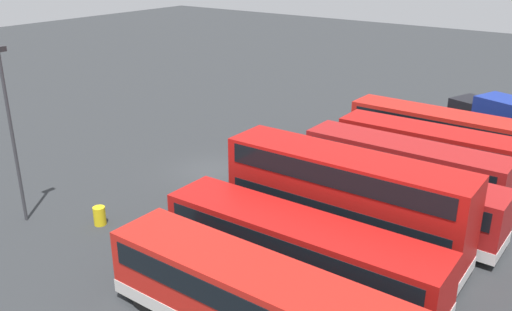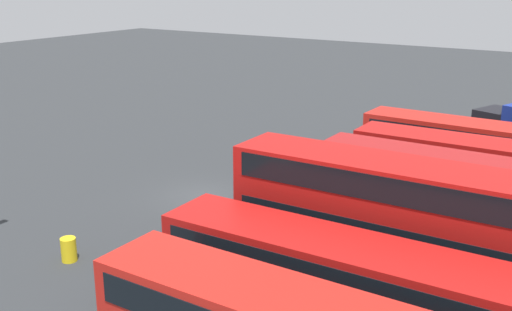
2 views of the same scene
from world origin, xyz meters
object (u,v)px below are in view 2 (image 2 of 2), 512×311
bus_single_deck_second (463,165)px  bus_double_decker_fifth (382,217)px  bus_single_deck_near_end (472,146)px  bus_single_deck_sixth (335,279)px  bus_single_deck_fourth (418,212)px  waste_bin_yellow (69,250)px  bus_single_deck_third (437,182)px

bus_single_deck_second → bus_double_decker_fifth: bus_double_decker_fifth is taller
bus_single_deck_near_end → bus_single_deck_sixth: bearing=1.4°
bus_single_deck_fourth → bus_single_deck_sixth: bearing=-2.4°
bus_single_deck_second → waste_bin_yellow: bearing=-34.4°
bus_single_deck_third → bus_single_deck_near_end: bearing=-177.7°
bus_single_deck_sixth → bus_single_deck_third: bearing=-179.1°
bus_single_deck_near_end → bus_double_decker_fifth: size_ratio=1.08×
bus_single_deck_fourth → bus_single_deck_near_end: bearing=-176.2°
bus_single_deck_near_end → bus_double_decker_fifth: 14.35m
bus_single_deck_third → bus_double_decker_fifth: bus_double_decker_fifth is taller
bus_single_deck_second → waste_bin_yellow: (15.69, -10.74, -1.15)m
bus_single_deck_fourth → waste_bin_yellow: bearing=-52.6°
bus_single_deck_near_end → bus_single_deck_second: bearing=7.9°
bus_single_deck_second → bus_single_deck_third: same height
bus_double_decker_fifth → waste_bin_yellow: bus_double_decker_fifth is taller
bus_single_deck_third → bus_single_deck_fourth: (4.01, 0.46, 0.00)m
bus_single_deck_fourth → bus_single_deck_sixth: size_ratio=1.00×
bus_single_deck_third → bus_double_decker_fifth: size_ratio=0.99×
bus_single_deck_second → bus_single_deck_sixth: same height
bus_single_deck_third → waste_bin_yellow: 16.29m
bus_single_deck_near_end → waste_bin_yellow: bus_single_deck_near_end is taller
bus_single_deck_second → waste_bin_yellow: bus_single_deck_second is taller
bus_single_deck_fourth → waste_bin_yellow: bus_single_deck_fourth is taller
bus_single_deck_second → waste_bin_yellow: size_ratio=11.45×
bus_single_deck_near_end → bus_single_deck_second: 3.81m
bus_single_deck_fourth → bus_single_deck_sixth: same height
waste_bin_yellow → bus_single_deck_third: bearing=139.8°
bus_single_deck_third → bus_single_deck_fourth: 4.04m
bus_single_deck_second → bus_single_deck_sixth: size_ratio=0.92×
bus_single_deck_second → bus_double_decker_fifth: (10.54, -0.06, 0.83)m
waste_bin_yellow → bus_double_decker_fifth: bearing=115.7°
bus_single_deck_second → bus_single_deck_near_end: bearing=-172.1°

